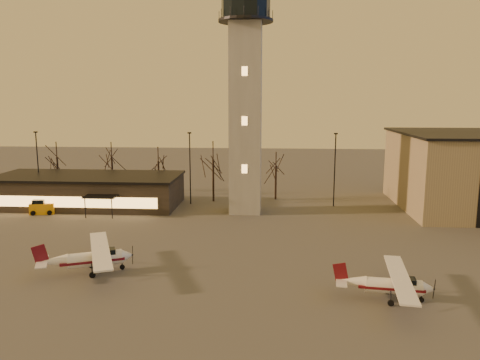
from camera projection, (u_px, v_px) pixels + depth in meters
The scene contains 8 objects.
ground at pixel (219, 315), 32.22m from camera, with size 220.00×220.00×0.00m, color #4A4744.
control_tower at pixel (246, 86), 58.89m from camera, with size 6.80×6.80×32.60m.
terminal at pixel (88, 190), 64.82m from camera, with size 25.40×12.20×4.30m.
light_poles at pixel (250, 170), 61.71m from camera, with size 58.50×12.25×10.14m.
tree_row at pixel (159, 157), 70.64m from camera, with size 37.20×9.20×8.80m.
cessna_front at pixel (395, 289), 34.41m from camera, with size 7.69×9.70×2.66m.
cessna_rear at pixel (97, 261), 39.95m from camera, with size 8.62×10.39×2.96m.
service_cart at pixel (42, 208), 60.46m from camera, with size 3.29×2.44×1.91m.
Camera 1 is at (3.61, -29.96, 14.70)m, focal length 35.00 mm.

